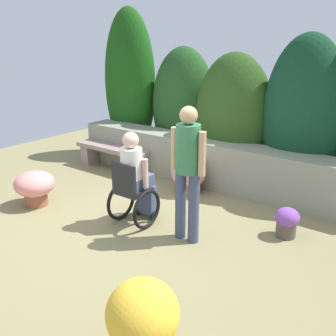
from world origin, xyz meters
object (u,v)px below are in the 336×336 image
person_standing_companion (188,166)px  flower_pot_small_foreground (35,186)px  stone_bench (112,154)px  person_in_wheelchair (135,182)px  flower_pot_terracotta_by_wall (287,221)px  flower_pot_red_accent (143,320)px  flower_pot_purple_near (189,174)px

person_standing_companion → flower_pot_small_foreground: (-2.51, -0.50, -0.69)m
stone_bench → person_in_wheelchair: size_ratio=1.26×
stone_bench → flower_pot_terracotta_by_wall: 3.83m
person_in_wheelchair → flower_pot_small_foreground: bearing=-171.8°
flower_pot_red_accent → flower_pot_small_foreground: size_ratio=1.18×
person_in_wheelchair → flower_pot_red_accent: size_ratio=1.82×
person_standing_companion → flower_pot_purple_near: person_standing_companion is taller
flower_pot_terracotta_by_wall → flower_pot_red_accent: (-0.17, -2.71, 0.17)m
person_in_wheelchair → person_standing_companion: size_ratio=0.76×
person_in_wheelchair → flower_pot_terracotta_by_wall: bearing=17.6°
flower_pot_red_accent → person_standing_companion: bearing=114.2°
person_in_wheelchair → person_standing_companion: bearing=-5.5°
stone_bench → person_standing_companion: 3.20m
stone_bench → flower_pot_small_foreground: flower_pot_small_foreground is taller
person_standing_companion → flower_pot_terracotta_by_wall: bearing=39.2°
person_standing_companion → flower_pot_purple_near: size_ratio=2.72×
stone_bench → flower_pot_red_accent: (3.60, -3.32, 0.07)m
person_standing_companion → flower_pot_red_accent: (0.84, -1.86, -0.62)m
person_standing_companion → flower_pot_small_foreground: person_standing_companion is taller
flower_pot_small_foreground → person_standing_companion: bearing=11.3°
stone_bench → flower_pot_terracotta_by_wall: size_ratio=4.13×
person_in_wheelchair → flower_pot_purple_near: size_ratio=2.07×
stone_bench → flower_pot_small_foreground: size_ratio=2.69×
flower_pot_terracotta_by_wall → person_in_wheelchair: bearing=-154.8°
person_in_wheelchair → person_standing_companion: 0.94m
flower_pot_purple_near → flower_pot_small_foreground: size_ratio=1.03×
person_in_wheelchair → flower_pot_terracotta_by_wall: size_ratio=3.28×
flower_pot_red_accent → flower_pot_purple_near: bearing=118.0°
flower_pot_purple_near → flower_pot_red_accent: flower_pot_red_accent is taller
flower_pot_terracotta_by_wall → flower_pot_red_accent: 2.72m
person_standing_companion → stone_bench: bearing=151.4°
flower_pot_terracotta_by_wall → flower_pot_red_accent: size_ratio=0.55×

